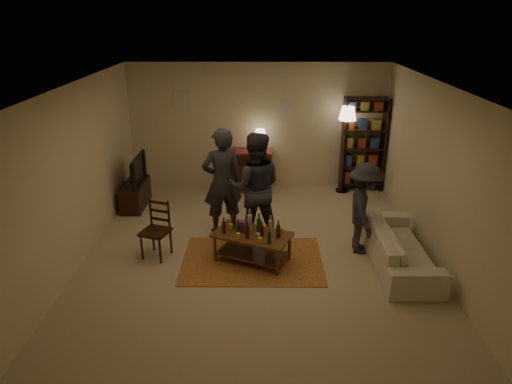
{
  "coord_description": "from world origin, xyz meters",
  "views": [
    {
      "loc": [
        0.03,
        -6.63,
        3.72
      ],
      "look_at": [
        -0.02,
        0.1,
        1.0
      ],
      "focal_mm": 32.0,
      "sensor_mm": 36.0,
      "label": 1
    }
  ],
  "objects_px": {
    "tv_stand": "(135,188)",
    "sofa": "(399,246)",
    "coffee_table": "(252,237)",
    "dresser": "(249,169)",
    "person_left": "(222,182)",
    "bookshelf": "(363,144)",
    "person_by_sofa": "(364,209)",
    "person_right": "(255,188)",
    "floor_lamp": "(347,120)",
    "dining_chair": "(157,227)"
  },
  "relations": [
    {
      "from": "floor_lamp",
      "to": "person_right",
      "type": "xyz_separation_m",
      "value": [
        -1.88,
        -2.22,
        -0.64
      ]
    },
    {
      "from": "dining_chair",
      "to": "person_left",
      "type": "bearing_deg",
      "value": 60.5
    },
    {
      "from": "person_left",
      "to": "person_by_sofa",
      "type": "distance_m",
      "value": 2.41
    },
    {
      "from": "dresser",
      "to": "sofa",
      "type": "height_order",
      "value": "dresser"
    },
    {
      "from": "tv_stand",
      "to": "person_right",
      "type": "distance_m",
      "value": 2.83
    },
    {
      "from": "dresser",
      "to": "person_left",
      "type": "height_order",
      "value": "person_left"
    },
    {
      "from": "tv_stand",
      "to": "dresser",
      "type": "distance_m",
      "value": 2.43
    },
    {
      "from": "sofa",
      "to": "tv_stand",
      "type": "bearing_deg",
      "value": 64.66
    },
    {
      "from": "bookshelf",
      "to": "floor_lamp",
      "type": "height_order",
      "value": "bookshelf"
    },
    {
      "from": "coffee_table",
      "to": "person_left",
      "type": "distance_m",
      "value": 1.27
    },
    {
      "from": "dresser",
      "to": "coffee_table",
      "type": "bearing_deg",
      "value": -87.78
    },
    {
      "from": "person_left",
      "to": "floor_lamp",
      "type": "bearing_deg",
      "value": -158.82
    },
    {
      "from": "bookshelf",
      "to": "sofa",
      "type": "bearing_deg",
      "value": -90.82
    },
    {
      "from": "floor_lamp",
      "to": "person_left",
      "type": "height_order",
      "value": "person_left"
    },
    {
      "from": "person_right",
      "to": "person_by_sofa",
      "type": "relative_size",
      "value": 1.26
    },
    {
      "from": "tv_stand",
      "to": "coffee_table",
      "type": "bearing_deg",
      "value": -41.91
    },
    {
      "from": "bookshelf",
      "to": "person_right",
      "type": "xyz_separation_m",
      "value": [
        -2.29,
        -2.36,
        -0.09
      ]
    },
    {
      "from": "bookshelf",
      "to": "floor_lamp",
      "type": "relative_size",
      "value": 1.08
    },
    {
      "from": "bookshelf",
      "to": "person_left",
      "type": "xyz_separation_m",
      "value": [
        -2.85,
        -2.08,
        -0.09
      ]
    },
    {
      "from": "person_left",
      "to": "person_right",
      "type": "height_order",
      "value": "person_left"
    },
    {
      "from": "floor_lamp",
      "to": "sofa",
      "type": "distance_m",
      "value": 3.32
    },
    {
      "from": "sofa",
      "to": "person_left",
      "type": "bearing_deg",
      "value": 68.53
    },
    {
      "from": "bookshelf",
      "to": "person_by_sofa",
      "type": "distance_m",
      "value": 2.83
    },
    {
      "from": "bookshelf",
      "to": "person_right",
      "type": "relative_size",
      "value": 1.06
    },
    {
      "from": "bookshelf",
      "to": "sofa",
      "type": "xyz_separation_m",
      "value": [
        -0.05,
        -3.18,
        -0.73
      ]
    },
    {
      "from": "coffee_table",
      "to": "tv_stand",
      "type": "distance_m",
      "value": 3.19
    },
    {
      "from": "dresser",
      "to": "dining_chair",
      "type": "bearing_deg",
      "value": -115.98
    },
    {
      "from": "dresser",
      "to": "person_by_sofa",
      "type": "bearing_deg",
      "value": -54.95
    },
    {
      "from": "person_left",
      "to": "sofa",
      "type": "bearing_deg",
      "value": 141.24
    },
    {
      "from": "tv_stand",
      "to": "sofa",
      "type": "xyz_separation_m",
      "value": [
        4.64,
        -2.2,
        -0.08
      ]
    },
    {
      "from": "dining_chair",
      "to": "person_left",
      "type": "height_order",
      "value": "person_left"
    },
    {
      "from": "floor_lamp",
      "to": "person_left",
      "type": "xyz_separation_m",
      "value": [
        -2.45,
        -1.94,
        -0.64
      ]
    },
    {
      "from": "coffee_table",
      "to": "dresser",
      "type": "relative_size",
      "value": 0.97
    },
    {
      "from": "dresser",
      "to": "sofa",
      "type": "relative_size",
      "value": 0.65
    },
    {
      "from": "coffee_table",
      "to": "dresser",
      "type": "bearing_deg",
      "value": 92.22
    },
    {
      "from": "bookshelf",
      "to": "person_by_sofa",
      "type": "height_order",
      "value": "bookshelf"
    },
    {
      "from": "tv_stand",
      "to": "sofa",
      "type": "bearing_deg",
      "value": -25.34
    },
    {
      "from": "sofa",
      "to": "person_by_sofa",
      "type": "xyz_separation_m",
      "value": [
        -0.5,
        0.42,
        0.45
      ]
    },
    {
      "from": "person_by_sofa",
      "to": "dresser",
      "type": "bearing_deg",
      "value": 38.9
    },
    {
      "from": "dresser",
      "to": "floor_lamp",
      "type": "xyz_separation_m",
      "value": [
        2.04,
        -0.07,
        1.11
      ]
    },
    {
      "from": "person_right",
      "to": "person_left",
      "type": "bearing_deg",
      "value": -26.26
    },
    {
      "from": "bookshelf",
      "to": "person_right",
      "type": "distance_m",
      "value": 3.28
    },
    {
      "from": "dining_chair",
      "to": "floor_lamp",
      "type": "xyz_separation_m",
      "value": [
        3.43,
        2.79,
        1.09
      ]
    },
    {
      "from": "dining_chair",
      "to": "bookshelf",
      "type": "distance_m",
      "value": 4.85
    },
    {
      "from": "bookshelf",
      "to": "dresser",
      "type": "bearing_deg",
      "value": -178.43
    },
    {
      "from": "coffee_table",
      "to": "person_by_sofa",
      "type": "xyz_separation_m",
      "value": [
        1.77,
        0.34,
        0.34
      ]
    },
    {
      "from": "tv_stand",
      "to": "dresser",
      "type": "bearing_deg",
      "value": 22.07
    },
    {
      "from": "sofa",
      "to": "person_by_sofa",
      "type": "relative_size",
      "value": 1.38
    },
    {
      "from": "bookshelf",
      "to": "sofa",
      "type": "relative_size",
      "value": 0.97
    },
    {
      "from": "person_left",
      "to": "tv_stand",
      "type": "bearing_deg",
      "value": -48.07
    }
  ]
}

